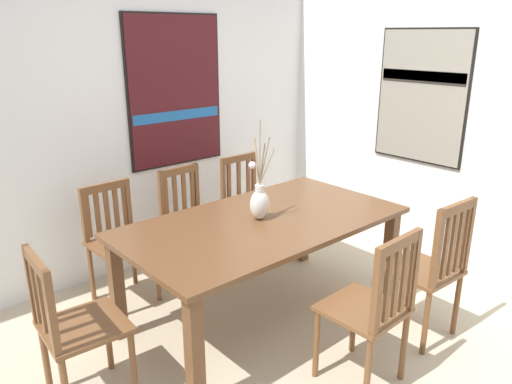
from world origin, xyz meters
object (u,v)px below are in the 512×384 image
chair_1 (118,239)px  centerpiece_vase (259,201)px  chair_2 (74,326)px  chair_3 (373,306)px  dining_table (263,232)px  chair_5 (190,218)px  painting_on_back_wall (175,92)px  painting_on_side_wall (422,96)px  chair_4 (249,204)px  chair_0 (431,267)px

chair_1 → centerpiece_vase: bearing=-54.8°
chair_2 → chair_3: size_ratio=0.96×
dining_table → chair_1: chair_1 is taller
chair_5 → centerpiece_vase: bearing=-91.5°
dining_table → centerpiece_vase: (-0.01, 0.03, 0.22)m
painting_on_back_wall → painting_on_side_wall: (1.53, -1.43, -0.03)m
painting_on_side_wall → chair_4: bearing=138.1°
chair_5 → painting_on_back_wall: painting_on_back_wall is taller
painting_on_back_wall → centerpiece_vase: bearing=-98.4°
chair_5 → chair_4: bearing=-4.5°
dining_table → painting_on_back_wall: bearing=82.2°
chair_4 → painting_on_back_wall: 1.18m
chair_3 → chair_4: size_ratio=1.06×
chair_5 → painting_on_back_wall: bearing=67.1°
chair_3 → painting_on_back_wall: size_ratio=0.76×
chair_0 → chair_2: size_ratio=1.06×
chair_1 → chair_5: (0.65, 0.00, -0.00)m
chair_2 → chair_5: size_ratio=1.03×
centerpiece_vase → painting_on_back_wall: (0.19, 1.30, 0.61)m
dining_table → chair_2: (-1.34, 0.02, -0.17)m
chair_2 → chair_5: bearing=33.9°
chair_3 → chair_5: chair_3 is taller
centerpiece_vase → chair_4: size_ratio=0.76×
chair_1 → chair_2: size_ratio=0.97×
painting_on_side_wall → painting_on_back_wall: bearing=136.9°
chair_3 → centerpiece_vase: bearing=89.5°
centerpiece_vase → chair_4: 1.13m
chair_0 → painting_on_back_wall: 2.48m
chair_2 → painting_on_back_wall: painting_on_back_wall is taller
centerpiece_vase → chair_4: bearing=53.5°
chair_5 → chair_3: bearing=-91.0°
centerpiece_vase → chair_0: centerpiece_vase is taller
chair_5 → painting_on_side_wall: bearing=-31.2°
dining_table → chair_5: 0.94m
dining_table → painting_on_back_wall: 1.57m
chair_2 → chair_5: 1.63m
chair_3 → painting_on_side_wall: (1.73, 0.83, 0.94)m
dining_table → chair_5: size_ratio=2.16×
chair_2 → chair_5: chair_2 is taller
chair_3 → chair_2: bearing=144.1°
centerpiece_vase → chair_2: bearing=-179.6°
chair_4 → painting_on_side_wall: painting_on_side_wall is taller
dining_table → painting_on_side_wall: bearing=-3.5°
painting_on_back_wall → painting_on_side_wall: painting_on_back_wall is taller
chair_0 → chair_5: size_ratio=1.10×
dining_table → centerpiece_vase: bearing=112.0°
chair_0 → painting_on_side_wall: 1.62m
painting_on_side_wall → chair_2: bearing=177.8°
dining_table → chair_2: bearing=179.3°
chair_3 → painting_on_back_wall: painting_on_back_wall is taller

